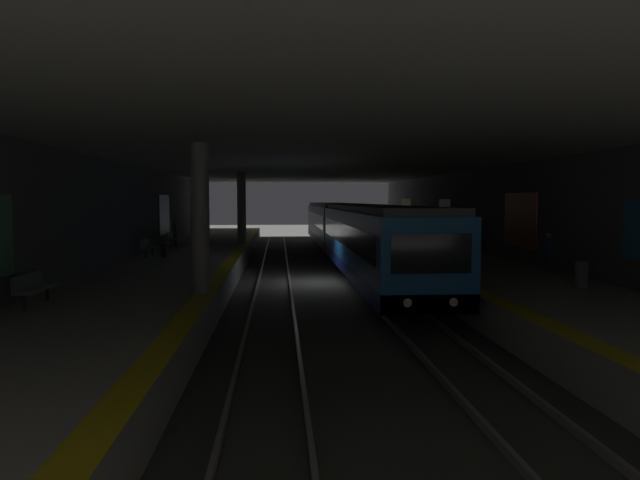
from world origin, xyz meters
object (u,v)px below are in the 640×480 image
(suitcase_rolling, at_px, (164,250))
(bench_left_near, at_px, (433,234))
(bench_right_far, at_px, (172,237))
(metro_train, at_px, (347,230))
(bench_left_mid, at_px, (415,230))
(person_walking_mid, at_px, (548,251))
(bench_right_near, at_px, (33,286))
(person_waiting_near, at_px, (175,232))
(trash_bin, at_px, (581,274))
(pillar_far, at_px, (242,209))
(bench_right_mid, at_px, (147,246))
(backpack_on_floor, at_px, (199,245))
(pillar_near, at_px, (200,218))

(suitcase_rolling, bearing_deg, bench_left_near, -60.62)
(bench_left_near, bearing_deg, bench_right_far, 98.13)
(metro_train, xyz_separation_m, bench_left_mid, (8.53, -6.33, -0.45))
(person_walking_mid, bearing_deg, bench_right_near, 107.68)
(person_waiting_near, bearing_deg, bench_right_far, 43.05)
(bench_left_near, bearing_deg, trash_bin, 177.87)
(bench_right_near, bearing_deg, pillar_far, -11.63)
(bench_left_mid, xyz_separation_m, person_waiting_near, (-7.53, 16.86, 0.36))
(bench_right_far, relative_size, person_walking_mid, 1.10)
(trash_bin, bearing_deg, person_waiting_near, 43.37)
(bench_right_mid, xyz_separation_m, person_walking_mid, (-7.34, -17.02, 0.31))
(bench_left_near, relative_size, suitcase_rolling, 1.78)
(bench_left_mid, xyz_separation_m, bench_right_mid, (-13.72, 17.07, 0.00))
(person_waiting_near, relative_size, backpack_on_floor, 4.10)
(bench_left_near, bearing_deg, bench_right_mid, 117.40)
(metro_train, relative_size, bench_right_near, 21.60)
(pillar_far, height_order, metro_train, pillar_far)
(pillar_near, relative_size, metro_train, 0.12)
(pillar_far, xyz_separation_m, bench_right_mid, (-7.58, 4.18, -1.75))
(pillar_near, relative_size, person_walking_mid, 2.94)
(bench_left_mid, distance_m, bench_right_mid, 21.90)
(metro_train, distance_m, backpack_on_floor, 8.93)
(suitcase_rolling, bearing_deg, person_waiting_near, 5.74)
(pillar_near, distance_m, suitcase_rolling, 11.30)
(bench_right_far, bearing_deg, person_waiting_near, -136.95)
(bench_left_mid, bearing_deg, backpack_on_floor, 120.89)
(bench_right_far, bearing_deg, pillar_near, -166.41)
(metro_train, relative_size, bench_left_near, 21.60)
(metro_train, xyz_separation_m, trash_bin, (-16.08, -5.60, -0.55))
(bench_right_mid, distance_m, trash_bin, 19.63)
(bench_right_far, height_order, suitcase_rolling, suitcase_rolling)
(person_walking_mid, bearing_deg, pillar_far, 40.71)
(person_waiting_near, bearing_deg, bench_left_near, -81.03)
(bench_left_near, xyz_separation_m, suitcase_rolling, (-9.13, 16.21, -0.19))
(pillar_far, distance_m, suitcase_rolling, 8.75)
(pillar_far, relative_size, bench_right_near, 2.68)
(bench_right_near, distance_m, person_waiting_near, 18.95)
(bench_left_near, xyz_separation_m, bench_right_near, (-21.61, 17.07, 0.00))
(bench_left_near, height_order, bench_right_near, same)
(bench_left_near, xyz_separation_m, backpack_on_floor, (-4.23, 15.21, -0.32))
(person_walking_mid, bearing_deg, bench_left_mid, -0.14)
(pillar_near, bearing_deg, suitcase_rolling, 17.38)
(bench_right_far, distance_m, backpack_on_floor, 2.60)
(bench_right_near, xyz_separation_m, suitcase_rolling, (12.48, -0.86, -0.19))
(bench_right_near, relative_size, backpack_on_floor, 4.25)
(suitcase_rolling, bearing_deg, bench_left_mid, -49.19)
(pillar_far, distance_m, bench_right_far, 4.68)
(bench_right_near, xyz_separation_m, person_waiting_near, (18.95, -0.21, 0.36))
(person_walking_mid, xyz_separation_m, trash_bin, (-3.55, 0.68, -0.41))
(bench_left_near, bearing_deg, pillar_far, 95.63)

